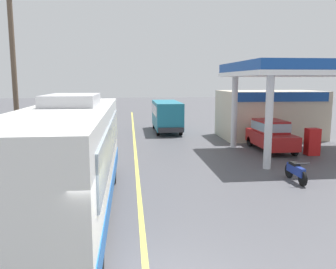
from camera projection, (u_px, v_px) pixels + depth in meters
ground at (134, 136)px, 26.45m from camera, size 120.00×120.00×0.00m
lane_divider_stripe at (135, 148)px, 21.54m from camera, size 0.16×50.00×0.01m
coach_bus_main at (69, 161)px, 10.62m from camera, size 2.60×11.04×3.69m
gas_station_roadside at (282, 103)px, 23.33m from camera, size 9.10×11.95×5.10m
car_at_pump at (271, 134)px, 20.66m from camera, size 1.70×4.20×1.82m
minibus_opposing_lane at (167, 114)px, 28.42m from camera, size 2.04×6.13×2.44m
motorcycle_parked_forecourt at (296, 171)px, 14.37m from camera, size 0.55×1.80×0.92m
pedestrian_near_pump at (274, 134)px, 21.31m from camera, size 0.55×0.22×1.66m
utility_pole_roadside at (14, 71)px, 16.42m from camera, size 1.80×0.24×8.78m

